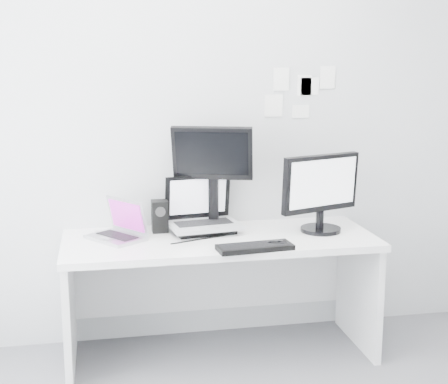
% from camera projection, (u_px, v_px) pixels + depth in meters
% --- Properties ---
extents(back_wall, '(3.60, 0.00, 3.60)m').
position_uv_depth(back_wall, '(209.00, 124.00, 3.96)').
color(back_wall, silver).
rests_on(back_wall, ground).
extents(desk, '(1.80, 0.70, 0.73)m').
position_uv_depth(desk, '(220.00, 297.00, 3.82)').
color(desk, white).
rests_on(desk, ground).
extents(macbook, '(0.38, 0.40, 0.24)m').
position_uv_depth(macbook, '(115.00, 219.00, 3.67)').
color(macbook, '#ABABAF').
rests_on(macbook, desk).
extents(speaker, '(0.12, 0.12, 0.19)m').
position_uv_depth(speaker, '(160.00, 216.00, 3.84)').
color(speaker, black).
rests_on(speaker, desk).
extents(dell_laptop, '(0.45, 0.37, 0.34)m').
position_uv_depth(dell_laptop, '(204.00, 205.00, 3.81)').
color(dell_laptop, '#A7A9AE').
rests_on(dell_laptop, desk).
extents(rear_monitor, '(0.51, 0.31, 0.65)m').
position_uv_depth(rear_monitor, '(213.00, 177.00, 3.85)').
color(rear_monitor, black).
rests_on(rear_monitor, desk).
extents(samsung_monitor, '(0.57, 0.40, 0.48)m').
position_uv_depth(samsung_monitor, '(322.00, 192.00, 3.82)').
color(samsung_monitor, black).
rests_on(samsung_monitor, desk).
extents(keyboard, '(0.42, 0.19, 0.03)m').
position_uv_depth(keyboard, '(255.00, 247.00, 3.49)').
color(keyboard, black).
rests_on(keyboard, desk).
extents(mouse, '(0.13, 0.10, 0.04)m').
position_uv_depth(mouse, '(277.00, 244.00, 3.54)').
color(mouse, black).
rests_on(mouse, desk).
extents(wall_note_0, '(0.10, 0.00, 0.14)m').
position_uv_depth(wall_note_0, '(281.00, 79.00, 3.98)').
color(wall_note_0, white).
rests_on(wall_note_0, back_wall).
extents(wall_note_1, '(0.09, 0.00, 0.13)m').
position_uv_depth(wall_note_1, '(304.00, 86.00, 4.02)').
color(wall_note_1, white).
rests_on(wall_note_1, back_wall).
extents(wall_note_2, '(0.10, 0.00, 0.14)m').
position_uv_depth(wall_note_2, '(328.00, 77.00, 4.04)').
color(wall_note_2, white).
rests_on(wall_note_2, back_wall).
extents(wall_note_3, '(0.11, 0.00, 0.08)m').
position_uv_depth(wall_note_3, '(301.00, 111.00, 4.05)').
color(wall_note_3, white).
rests_on(wall_note_3, back_wall).
extents(wall_note_4, '(0.12, 0.00, 0.11)m').
position_uv_depth(wall_note_4, '(310.00, 86.00, 4.03)').
color(wall_note_4, white).
rests_on(wall_note_4, back_wall).
extents(wall_note_5, '(0.12, 0.00, 0.14)m').
position_uv_depth(wall_note_5, '(273.00, 106.00, 4.01)').
color(wall_note_5, white).
rests_on(wall_note_5, back_wall).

